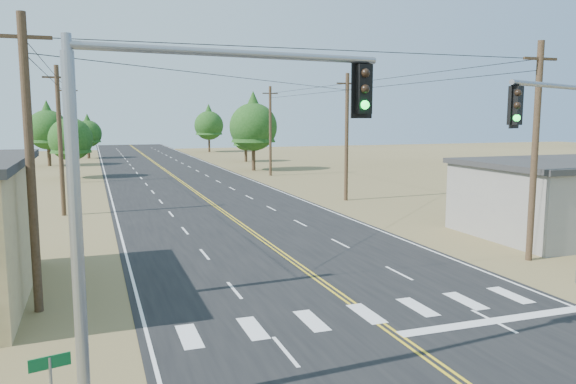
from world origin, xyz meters
name	(u,v)px	position (x,y,z in m)	size (l,w,h in m)	color
road	(223,211)	(0.00, 30.00, 0.01)	(15.00, 200.00, 0.02)	black
utility_pole_left_near	(30,163)	(-10.50, 12.00, 5.12)	(1.80, 0.30, 10.00)	#4C3826
utility_pole_left_mid	(60,140)	(-10.50, 32.00, 5.12)	(1.80, 0.30, 10.00)	#4C3826
utility_pole_left_far	(70,132)	(-10.50, 52.00, 5.12)	(1.80, 0.30, 10.00)	#4C3826
utility_pole_right_near	(535,150)	(10.50, 12.00, 5.12)	(1.80, 0.30, 10.00)	#4C3826
utility_pole_right_mid	(347,136)	(10.50, 32.00, 5.12)	(1.80, 0.30, 10.00)	#4C3826
utility_pole_right_far	(270,130)	(10.50, 52.00, 5.12)	(1.80, 0.30, 10.00)	#4C3826
signal_mast_left	(178,161)	(-6.75, 4.25, 5.67)	(7.52, 1.14, 8.31)	gray
signal_mast_right	(568,152)	(7.88, 7.57, 5.36)	(6.28, 2.95, 7.90)	gray
tree_left_near	(70,135)	(-10.64, 56.60, 4.70)	(4.61, 4.61, 7.68)	#3F2D1E
tree_left_mid	(47,126)	(-14.00, 73.82, 5.43)	(5.32, 5.32, 8.87)	#3F2D1E
tree_left_far	(88,131)	(-9.00, 86.71, 4.37)	(4.29, 4.29, 7.15)	#3F2D1E
tree_right_near	(253,122)	(10.37, 58.54, 5.98)	(5.87, 5.87, 9.78)	#3F2D1E
tree_right_mid	(246,134)	(13.04, 72.13, 4.07)	(3.99, 3.99, 6.65)	#3F2D1E
tree_right_far	(209,122)	(12.49, 96.74, 5.53)	(5.42, 5.42, 9.04)	#3F2D1E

